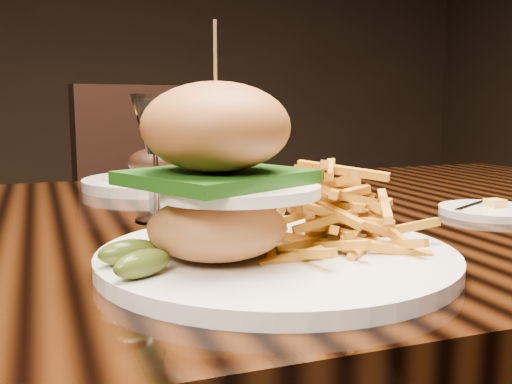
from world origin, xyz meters
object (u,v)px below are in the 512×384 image
object	(u,v)px
burger_plate	(271,205)
far_dish	(157,179)
dining_table	(234,271)
chair_far	(171,231)
wine_glass	(155,129)

from	to	relation	value
burger_plate	far_dish	xyz separation A→B (m)	(-0.00, 0.55, -0.04)
dining_table	chair_far	bearing A→B (deg)	83.65
wine_glass	far_dish	world-z (taller)	wine_glass
wine_glass	burger_plate	bearing A→B (deg)	-76.26
dining_table	wine_glass	xyz separation A→B (m)	(-0.10, 0.00, 0.20)
far_dish	wine_glass	bearing A→B (deg)	-100.80
burger_plate	chair_far	world-z (taller)	burger_plate
wine_glass	chair_far	xyz separation A→B (m)	(0.20, 0.89, -0.33)
dining_table	burger_plate	distance (m)	0.28
far_dish	chair_far	xyz separation A→B (m)	(0.15, 0.59, -0.23)
chair_far	dining_table	bearing A→B (deg)	-109.87
burger_plate	far_dish	world-z (taller)	burger_plate
wine_glass	chair_far	distance (m)	0.97
burger_plate	wine_glass	xyz separation A→B (m)	(-0.06, 0.25, 0.06)
dining_table	burger_plate	xyz separation A→B (m)	(-0.04, -0.25, 0.14)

